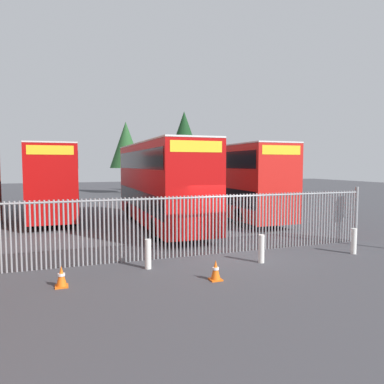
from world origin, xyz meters
name	(u,v)px	position (x,y,z in m)	size (l,w,h in m)	color
ground_plane	(169,221)	(0.00, 8.00, 0.00)	(100.00, 100.00, 0.00)	#3D3D42
palisade_fence	(195,223)	(-1.33, 0.00, 1.18)	(14.95, 0.14, 2.35)	gray
double_decker_bus_near_gate	(161,181)	(-0.92, 6.33, 2.42)	(2.54, 10.81, 4.42)	#B70C0C
double_decker_bus_behind_fence_left	(231,179)	(4.11, 8.16, 2.42)	(2.54, 10.81, 4.42)	red
double_decker_bus_behind_fence_right	(54,179)	(-6.30, 11.94, 2.42)	(2.54, 10.81, 4.42)	#B70C0C
bollard_near_left	(148,254)	(-3.30, -1.04, 0.47)	(0.20, 0.20, 0.95)	silver
bollard_center_front	(261,249)	(0.45, -1.64, 0.47)	(0.20, 0.20, 0.95)	silver
bollard_near_right	(354,241)	(4.30, -1.74, 0.47)	(0.20, 0.20, 0.95)	silver
traffic_cone_by_gate	(61,277)	(-5.89, -1.93, 0.29)	(0.34, 0.34, 0.59)	orange
traffic_cone_mid_forecourt	(216,270)	(-1.75, -2.82, 0.29)	(0.34, 0.34, 0.59)	orange
tree_tall_back	(126,145)	(1.20, 29.63, 5.53)	(3.70, 3.70, 8.19)	#4C3823
tree_short_side	(184,140)	(7.62, 27.74, 6.13)	(4.56, 4.56, 9.41)	#4C3823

